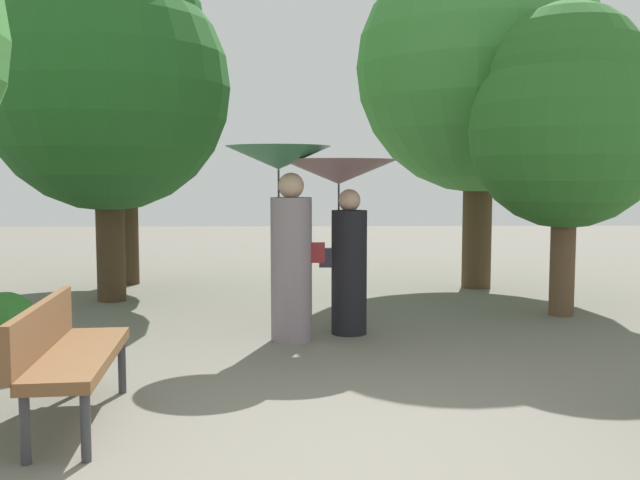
{
  "coord_description": "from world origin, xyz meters",
  "views": [
    {
      "loc": [
        -0.21,
        -4.09,
        1.66
      ],
      "look_at": [
        0.0,
        3.54,
        0.99
      ],
      "focal_mm": 39.86,
      "sensor_mm": 36.0,
      "label": 1
    }
  ],
  "objects_px": {
    "person_left": "(285,213)",
    "tree_mid_right": "(567,116)",
    "tree_near_left": "(106,69)",
    "tree_near_right": "(480,50)",
    "person_right": "(342,204)",
    "tree_far_back": "(123,94)",
    "park_bench": "(66,350)"
  },
  "relations": [
    {
      "from": "park_bench",
      "to": "tree_near_left",
      "type": "xyz_separation_m",
      "value": [
        -0.98,
        4.85,
        2.57
      ]
    },
    {
      "from": "person_right",
      "to": "park_bench",
      "type": "xyz_separation_m",
      "value": [
        -2.01,
        -2.74,
        -0.87
      ]
    },
    {
      "from": "person_left",
      "to": "person_right",
      "type": "height_order",
      "value": "person_left"
    },
    {
      "from": "person_left",
      "to": "tree_near_left",
      "type": "relative_size",
      "value": 0.4
    },
    {
      "from": "person_left",
      "to": "tree_near_right",
      "type": "height_order",
      "value": "tree_near_right"
    },
    {
      "from": "park_bench",
      "to": "tree_near_right",
      "type": "bearing_deg",
      "value": -40.98
    },
    {
      "from": "person_left",
      "to": "person_right",
      "type": "bearing_deg",
      "value": -59.82
    },
    {
      "from": "person_left",
      "to": "tree_mid_right",
      "type": "bearing_deg",
      "value": -66.78
    },
    {
      "from": "tree_near_left",
      "to": "tree_near_right",
      "type": "distance_m",
      "value": 5.33
    },
    {
      "from": "tree_near_right",
      "to": "person_right",
      "type": "bearing_deg",
      "value": -125.32
    },
    {
      "from": "park_bench",
      "to": "tree_mid_right",
      "type": "height_order",
      "value": "tree_mid_right"
    },
    {
      "from": "person_right",
      "to": "tree_near_left",
      "type": "bearing_deg",
      "value": 57.17
    },
    {
      "from": "tree_near_left",
      "to": "tree_near_right",
      "type": "relative_size",
      "value": 0.88
    },
    {
      "from": "person_right",
      "to": "tree_far_back",
      "type": "distance_m",
      "value": 5.03
    },
    {
      "from": "person_left",
      "to": "park_bench",
      "type": "bearing_deg",
      "value": 152.08
    },
    {
      "from": "tree_mid_right",
      "to": "tree_far_back",
      "type": "relative_size",
      "value": 0.83
    },
    {
      "from": "tree_far_back",
      "to": "person_right",
      "type": "bearing_deg",
      "value": -49.0
    },
    {
      "from": "person_right",
      "to": "tree_mid_right",
      "type": "bearing_deg",
      "value": -68.4
    },
    {
      "from": "tree_near_left",
      "to": "tree_far_back",
      "type": "xyz_separation_m",
      "value": [
        -0.15,
        1.5,
        -0.16
      ]
    },
    {
      "from": "tree_near_left",
      "to": "tree_near_right",
      "type": "xyz_separation_m",
      "value": [
        5.21,
        1.02,
        0.45
      ]
    },
    {
      "from": "park_bench",
      "to": "tree_far_back",
      "type": "bearing_deg",
      "value": 4.89
    },
    {
      "from": "park_bench",
      "to": "tree_near_left",
      "type": "bearing_deg",
      "value": 6.23
    },
    {
      "from": "tree_near_left",
      "to": "tree_near_right",
      "type": "bearing_deg",
      "value": 11.05
    },
    {
      "from": "person_left",
      "to": "tree_far_back",
      "type": "relative_size",
      "value": 0.44
    },
    {
      "from": "tree_far_back",
      "to": "tree_mid_right",
      "type": "bearing_deg",
      "value": -24.5
    },
    {
      "from": "tree_mid_right",
      "to": "tree_near_left",
      "type": "bearing_deg",
      "value": 168.45
    },
    {
      "from": "person_left",
      "to": "person_right",
      "type": "relative_size",
      "value": 1.07
    },
    {
      "from": "tree_near_right",
      "to": "tree_far_back",
      "type": "height_order",
      "value": "tree_near_right"
    },
    {
      "from": "tree_near_right",
      "to": "tree_near_left",
      "type": "bearing_deg",
      "value": -168.95
    },
    {
      "from": "park_bench",
      "to": "tree_near_right",
      "type": "distance_m",
      "value": 7.84
    },
    {
      "from": "person_left",
      "to": "tree_near_left",
      "type": "distance_m",
      "value": 3.85
    },
    {
      "from": "person_left",
      "to": "tree_near_right",
      "type": "xyz_separation_m",
      "value": [
        2.81,
        3.44,
        2.23
      ]
    }
  ]
}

